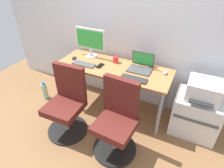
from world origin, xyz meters
name	(u,v)px	position (x,y,z in m)	size (l,w,h in m)	color
ground_plane	(113,107)	(0.00, 0.00, 0.00)	(5.28, 5.28, 0.00)	brown
back_wall	(126,19)	(0.00, 0.38, 1.30)	(4.40, 0.04, 2.60)	silver
desk	(114,71)	(0.00, 0.00, 0.66)	(1.61, 0.60, 0.74)	#B77542
office_chair_left	(67,104)	(-0.36, -0.65, 0.42)	(0.54, 0.54, 0.94)	black
office_chair_right	(117,121)	(0.35, -0.65, 0.42)	(0.54, 0.54, 0.94)	black
side_cabinet	(195,115)	(1.18, 0.04, 0.28)	(0.57, 0.46, 0.56)	silver
printer	(204,90)	(1.18, 0.04, 0.68)	(0.38, 0.40, 0.24)	silver
water_bottle_on_floor	(45,91)	(-1.14, -0.28, 0.15)	(0.09, 0.09, 0.31)	#A5D8B2
desktop_monitor	(90,41)	(-0.46, 0.16, 0.99)	(0.48, 0.18, 0.43)	silver
open_laptop	(141,65)	(0.36, 0.11, 0.79)	(0.31, 0.26, 0.23)	#4C4C51
keyboard_by_monitor	(84,64)	(-0.41, -0.12, 0.75)	(0.34, 0.12, 0.02)	#515156
keyboard_by_laptop	(134,79)	(0.37, -0.18, 0.75)	(0.34, 0.12, 0.02)	#2D2D2D
mouse_by_monitor	(74,58)	(-0.64, -0.03, 0.75)	(0.06, 0.10, 0.03)	#2D2D2D
mouse_by_laptop	(165,73)	(0.69, 0.13, 0.75)	(0.06, 0.10, 0.03)	#B7B7B7
coffee_mug	(116,59)	(-0.03, 0.14, 0.78)	(0.08, 0.08, 0.09)	red
pen_cup	(151,63)	(0.46, 0.24, 0.79)	(0.07, 0.07, 0.10)	slate
phone_near_laptop	(100,66)	(-0.18, -0.06, 0.74)	(0.07, 0.14, 0.01)	black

